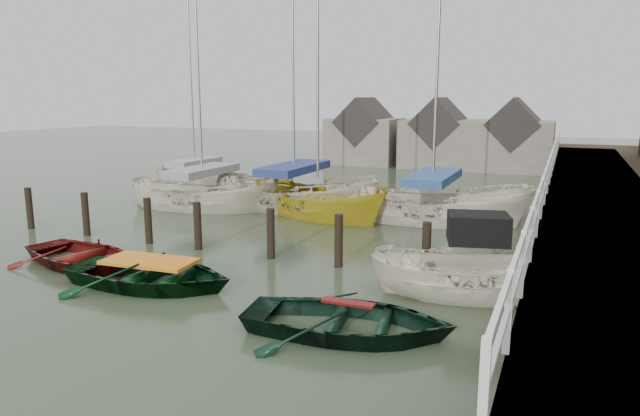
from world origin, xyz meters
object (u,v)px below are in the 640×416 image
at_px(rowboat_red, 83,266).
at_px(sailboat_e, 195,188).
at_px(sailboat_d, 432,219).
at_px(sailboat_c, 318,215).
at_px(sailboat_b, 294,208).
at_px(rowboat_dkgreen, 348,334).
at_px(sailboat_a, 204,206).
at_px(rowboat_green, 151,286).
at_px(motorboat, 473,293).

xyz_separation_m(rowboat_red, sailboat_e, (-4.82, 11.74, 0.06)).
bearing_deg(sailboat_d, sailboat_c, 96.29).
height_order(sailboat_b, sailboat_e, sailboat_b).
bearing_deg(rowboat_dkgreen, sailboat_c, 17.78).
relative_size(rowboat_red, sailboat_a, 0.33).
bearing_deg(sailboat_d, rowboat_green, 152.93).
bearing_deg(rowboat_dkgreen, rowboat_red, 71.49).
distance_m(rowboat_red, motorboat, 9.96).
bearing_deg(sailboat_c, sailboat_e, 89.43).
height_order(rowboat_red, sailboat_b, sailboat_b).
height_order(rowboat_red, rowboat_green, rowboat_green).
relative_size(rowboat_dkgreen, motorboat, 0.81).
bearing_deg(rowboat_red, rowboat_green, -90.48).
xyz_separation_m(rowboat_red, sailboat_c, (3.04, 8.52, 0.01)).
height_order(sailboat_b, sailboat_c, sailboat_b).
xyz_separation_m(rowboat_red, rowboat_green, (2.75, -0.62, 0.00)).
xyz_separation_m(rowboat_dkgreen, motorboat, (1.84, 3.03, 0.09)).
height_order(rowboat_dkgreen, sailboat_e, sailboat_e).
bearing_deg(sailboat_c, sailboat_d, -59.46).
xyz_separation_m(rowboat_dkgreen, sailboat_c, (-4.94, 9.89, 0.01)).
distance_m(rowboat_red, sailboat_b, 9.28).
height_order(motorboat, sailboat_a, sailboat_a).
distance_m(rowboat_green, sailboat_c, 9.14).
bearing_deg(rowboat_green, rowboat_red, 72.80).
bearing_deg(sailboat_d, motorboat, -163.42).
relative_size(rowboat_dkgreen, sailboat_e, 0.40).
height_order(rowboat_dkgreen, sailboat_c, sailboat_c).
bearing_deg(sailboat_a, motorboat, -125.43).
distance_m(rowboat_dkgreen, sailboat_b, 12.19).
xyz_separation_m(sailboat_d, sailboat_e, (-12.03, 2.57, 0.00)).
bearing_deg(motorboat, sailboat_a, 46.88).
bearing_deg(sailboat_d, sailboat_e, 75.41).
bearing_deg(sailboat_a, sailboat_b, -78.88).
xyz_separation_m(sailboat_b, sailboat_e, (-6.58, 2.62, 0.00)).
bearing_deg(rowboat_dkgreen, motorboat, -40.05).
height_order(rowboat_green, sailboat_b, sailboat_b).
xyz_separation_m(motorboat, sailboat_e, (-14.64, 10.08, -0.02)).
relative_size(sailboat_b, sailboat_c, 1.16).
bearing_deg(motorboat, rowboat_green, 93.40).
bearing_deg(sailboat_e, motorboat, -101.74).
height_order(rowboat_dkgreen, sailboat_d, sailboat_d).
relative_size(rowboat_green, sailboat_d, 0.36).
height_order(sailboat_a, sailboat_e, sailboat_a).
bearing_deg(sailboat_c, rowboat_red, -177.91).
xyz_separation_m(rowboat_green, rowboat_dkgreen, (5.23, -0.75, 0.00)).
distance_m(rowboat_green, motorboat, 7.43).
relative_size(rowboat_red, sailboat_d, 0.34).
height_order(sailboat_a, sailboat_b, sailboat_b).
bearing_deg(rowboat_red, sailboat_c, -7.46).
xyz_separation_m(sailboat_a, sailboat_e, (-3.07, 3.75, 0.00)).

